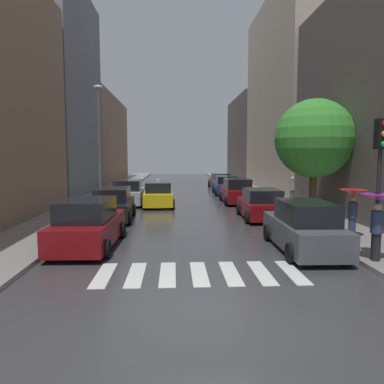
% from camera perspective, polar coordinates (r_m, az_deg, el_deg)
% --- Properties ---
extents(ground_plane, '(28.00, 72.00, 0.04)m').
position_cam_1_polar(ground_plane, '(31.77, -1.50, -0.40)').
color(ground_plane, '#363639').
extents(sidewalk_left, '(3.00, 72.00, 0.15)m').
position_cam_1_polar(sidewalk_left, '(32.28, -13.11, -0.28)').
color(sidewalk_left, gray).
rests_on(sidewalk_left, ground).
extents(sidewalk_right, '(3.00, 72.00, 0.15)m').
position_cam_1_polar(sidewalk_right, '(32.56, 10.02, -0.17)').
color(sidewalk_right, gray).
rests_on(sidewalk_right, ground).
extents(crosswalk_stripes, '(5.85, 2.20, 0.01)m').
position_cam_1_polar(crosswalk_stripes, '(10.69, 1.14, -12.59)').
color(crosswalk_stripes, silver).
rests_on(crosswalk_stripes, ground).
extents(building_left_mid, '(6.00, 12.16, 17.05)m').
position_cam_1_polar(building_left_mid, '(33.69, -21.22, 14.15)').
color(building_left_mid, slate).
rests_on(building_left_mid, ground).
extents(building_left_far, '(6.00, 19.90, 10.64)m').
position_cam_1_polar(building_left_far, '(49.02, -15.04, 7.81)').
color(building_left_far, '#8C6B56').
rests_on(building_left_far, ground).
extents(building_right_mid, '(6.00, 16.86, 18.07)m').
position_cam_1_polar(building_right_mid, '(37.60, 15.88, 14.18)').
color(building_right_mid, '#B2A38C').
rests_on(building_right_mid, ground).
extents(building_right_far, '(6.00, 14.96, 11.43)m').
position_cam_1_polar(building_right_far, '(53.69, 9.92, 8.15)').
color(building_right_far, '#564C47').
rests_on(building_right_far, ground).
extents(parked_car_left_nearest, '(2.22, 4.73, 1.80)m').
position_cam_1_polar(parked_car_left_nearest, '(13.93, -15.88, -4.97)').
color(parked_car_left_nearest, maroon).
rests_on(parked_car_left_nearest, ground).
extents(parked_car_left_second, '(2.21, 4.48, 1.70)m').
position_cam_1_polar(parked_car_left_second, '(19.49, -12.19, -1.99)').
color(parked_car_left_second, black).
rests_on(parked_car_left_second, ground).
extents(parked_car_left_third, '(2.22, 4.27, 1.71)m').
position_cam_1_polar(parked_car_left_third, '(25.35, -9.92, -0.18)').
color(parked_car_left_third, '#B2B7BF').
rests_on(parked_car_left_third, ground).
extents(parked_car_right_nearest, '(2.08, 4.66, 1.78)m').
position_cam_1_polar(parked_car_right_nearest, '(13.49, 17.06, -5.38)').
color(parked_car_right_nearest, '#474C51').
rests_on(parked_car_right_nearest, ground).
extents(parked_car_right_second, '(2.22, 4.24, 1.61)m').
position_cam_1_polar(parked_car_right_second, '(19.74, 10.77, -1.97)').
color(parked_car_right_second, maroon).
rests_on(parked_car_right_second, ground).
extents(parked_car_right_third, '(2.10, 4.45, 1.75)m').
position_cam_1_polar(parked_car_right_third, '(26.04, 7.00, 0.06)').
color(parked_car_right_third, maroon).
rests_on(parked_car_right_third, ground).
extents(parked_car_right_fourth, '(2.21, 4.16, 1.60)m').
position_cam_1_polar(parked_car_right_fourth, '(32.00, 5.32, 1.01)').
color(parked_car_right_fourth, navy).
rests_on(parked_car_right_fourth, ground).
extents(parked_car_right_fifth, '(2.20, 4.72, 1.54)m').
position_cam_1_polar(parked_car_right_fifth, '(37.44, 4.44, 1.67)').
color(parked_car_right_fifth, brown).
rests_on(parked_car_right_fifth, ground).
extents(taxi_midroad, '(2.19, 4.48, 1.81)m').
position_cam_1_polar(taxi_midroad, '(24.40, -5.28, -0.42)').
color(taxi_midroad, yellow).
rests_on(taxi_midroad, ground).
extents(pedestrian_foreground, '(1.09, 1.09, 1.89)m').
position_cam_1_polar(pedestrian_foreground, '(15.70, 23.83, -1.35)').
color(pedestrian_foreground, navy).
rests_on(pedestrian_foreground, sidewalk_right).
extents(pedestrian_near_tree, '(1.01, 1.01, 2.05)m').
position_cam_1_polar(pedestrian_near_tree, '(12.45, 26.96, -2.86)').
color(pedestrian_near_tree, black).
rests_on(pedestrian_near_tree, sidewalk_right).
extents(pedestrian_by_kerb, '(0.36, 0.36, 1.79)m').
position_cam_1_polar(pedestrian_by_kerb, '(25.64, 15.38, 0.43)').
color(pedestrian_by_kerb, '#38513D').
rests_on(pedestrian_by_kerb, sidewalk_right).
extents(street_tree_right, '(4.05, 4.05, 6.11)m').
position_cam_1_polar(street_tree_right, '(20.06, 18.54, 7.88)').
color(street_tree_right, '#513823').
rests_on(street_tree_right, sidewalk_right).
extents(traffic_light_right_corner, '(0.30, 0.42, 4.30)m').
position_cam_1_polar(traffic_light_right_corner, '(12.30, 27.31, 4.72)').
color(traffic_light_right_corner, black).
rests_on(traffic_light_right_corner, sidewalk_right).
extents(lamp_post_left, '(0.60, 0.28, 7.71)m').
position_cam_1_polar(lamp_post_left, '(24.67, -14.26, 8.29)').
color(lamp_post_left, '#595B60').
rests_on(lamp_post_left, sidewalk_left).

